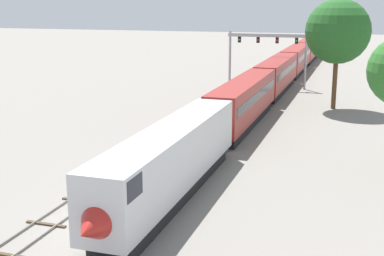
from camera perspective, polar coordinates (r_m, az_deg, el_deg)
ground_plane at (r=32.67m, az=-8.25°, el=-9.69°), size 400.00×400.00×0.00m
track_main at (r=88.56m, az=10.20°, el=4.97°), size 2.60×200.00×0.16m
track_near at (r=70.17m, az=3.49°, el=2.98°), size 2.60×160.00×0.16m
passenger_train at (r=77.76m, az=9.19°, el=5.75°), size 3.04×111.17×4.80m
signal_gantry at (r=81.30m, az=8.10°, el=8.64°), size 12.10×0.49×8.46m
trackside_tree_left at (r=66.13m, az=15.41°, el=9.97°), size 7.71×7.71×13.20m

